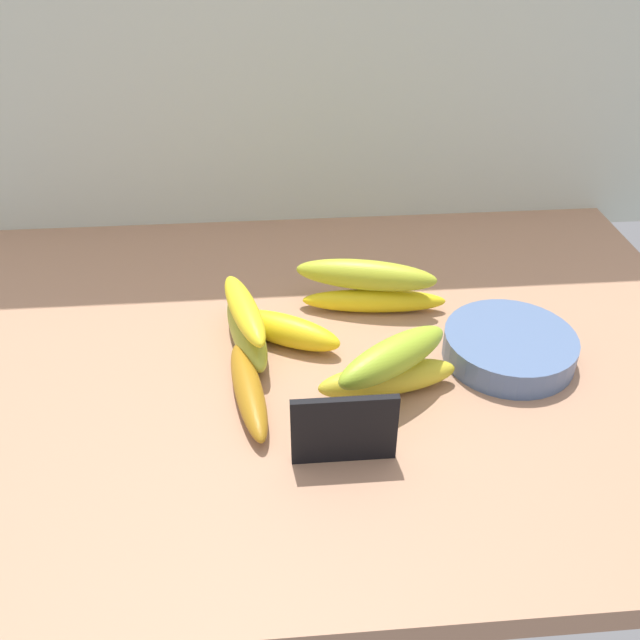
{
  "coord_description": "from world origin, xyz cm",
  "views": [
    {
      "loc": [
        -3.8,
        -68.43,
        56.06
      ],
      "look_at": [
        1.85,
        -0.03,
        8.0
      ],
      "focal_mm": 37.91,
      "sensor_mm": 36.0,
      "label": 1
    }
  ],
  "objects_px": {
    "chalkboard_sign": "(344,432)",
    "banana_6": "(366,275)",
    "banana_7": "(244,310)",
    "banana_1": "(248,390)",
    "banana_3": "(388,378)",
    "banana_5": "(393,357)",
    "fruit_bowl": "(509,347)",
    "banana_4": "(286,330)",
    "banana_2": "(246,331)",
    "banana_0": "(374,301)"
  },
  "relations": [
    {
      "from": "banana_1",
      "to": "banana_6",
      "type": "bearing_deg",
      "value": 48.53
    },
    {
      "from": "banana_3",
      "to": "banana_7",
      "type": "xyz_separation_m",
      "value": [
        -0.17,
        0.1,
        0.04
      ]
    },
    {
      "from": "banana_2",
      "to": "chalkboard_sign",
      "type": "bearing_deg",
      "value": -64.11
    },
    {
      "from": "banana_6",
      "to": "banana_7",
      "type": "bearing_deg",
      "value": -155.36
    },
    {
      "from": "banana_1",
      "to": "chalkboard_sign",
      "type": "bearing_deg",
      "value": -45.03
    },
    {
      "from": "banana_0",
      "to": "chalkboard_sign",
      "type": "bearing_deg",
      "value": -104.9
    },
    {
      "from": "banana_2",
      "to": "banana_4",
      "type": "bearing_deg",
      "value": -3.46
    },
    {
      "from": "banana_6",
      "to": "banana_7",
      "type": "relative_size",
      "value": 1.2
    },
    {
      "from": "chalkboard_sign",
      "to": "banana_6",
      "type": "bearing_deg",
      "value": 77.77
    },
    {
      "from": "chalkboard_sign",
      "to": "banana_5",
      "type": "distance_m",
      "value": 0.11
    },
    {
      "from": "fruit_bowl",
      "to": "banana_6",
      "type": "height_order",
      "value": "banana_6"
    },
    {
      "from": "banana_2",
      "to": "banana_4",
      "type": "height_order",
      "value": "banana_4"
    },
    {
      "from": "banana_2",
      "to": "banana_5",
      "type": "xyz_separation_m",
      "value": [
        0.17,
        -0.12,
        0.04
      ]
    },
    {
      "from": "chalkboard_sign",
      "to": "banana_2",
      "type": "height_order",
      "value": "chalkboard_sign"
    },
    {
      "from": "chalkboard_sign",
      "to": "banana_4",
      "type": "distance_m",
      "value": 0.22
    },
    {
      "from": "banana_7",
      "to": "banana_1",
      "type": "bearing_deg",
      "value": -88.24
    },
    {
      "from": "banana_2",
      "to": "banana_3",
      "type": "xyz_separation_m",
      "value": [
        0.17,
        -0.11,
        0.0
      ]
    },
    {
      "from": "banana_3",
      "to": "banana_5",
      "type": "bearing_deg",
      "value": -80.99
    },
    {
      "from": "banana_3",
      "to": "banana_5",
      "type": "xyz_separation_m",
      "value": [
        0.0,
        -0.01,
        0.04
      ]
    },
    {
      "from": "chalkboard_sign",
      "to": "banana_5",
      "type": "height_order",
      "value": "same"
    },
    {
      "from": "banana_1",
      "to": "banana_3",
      "type": "height_order",
      "value": "banana_3"
    },
    {
      "from": "banana_3",
      "to": "chalkboard_sign",
      "type": "bearing_deg",
      "value": -121.7
    },
    {
      "from": "banana_0",
      "to": "banana_4",
      "type": "height_order",
      "value": "banana_4"
    },
    {
      "from": "fruit_bowl",
      "to": "banana_0",
      "type": "bearing_deg",
      "value": 142.09
    },
    {
      "from": "chalkboard_sign",
      "to": "fruit_bowl",
      "type": "bearing_deg",
      "value": 34.28
    },
    {
      "from": "chalkboard_sign",
      "to": "banana_6",
      "type": "distance_m",
      "value": 0.29
    },
    {
      "from": "banana_5",
      "to": "banana_7",
      "type": "relative_size",
      "value": 0.98
    },
    {
      "from": "banana_5",
      "to": "banana_6",
      "type": "xyz_separation_m",
      "value": [
        -0.0,
        0.19,
        -0.01
      ]
    },
    {
      "from": "banana_3",
      "to": "banana_7",
      "type": "distance_m",
      "value": 0.2
    },
    {
      "from": "fruit_bowl",
      "to": "banana_0",
      "type": "distance_m",
      "value": 0.19
    },
    {
      "from": "banana_5",
      "to": "banana_1",
      "type": "bearing_deg",
      "value": 176.69
    },
    {
      "from": "banana_4",
      "to": "banana_7",
      "type": "xyz_separation_m",
      "value": [
        -0.05,
        -0.0,
        0.04
      ]
    },
    {
      "from": "banana_5",
      "to": "banana_7",
      "type": "distance_m",
      "value": 0.2
    },
    {
      "from": "chalkboard_sign",
      "to": "banana_7",
      "type": "height_order",
      "value": "chalkboard_sign"
    },
    {
      "from": "banana_3",
      "to": "banana_6",
      "type": "relative_size",
      "value": 0.87
    },
    {
      "from": "fruit_bowl",
      "to": "banana_1",
      "type": "bearing_deg",
      "value": -170.56
    },
    {
      "from": "banana_3",
      "to": "banana_5",
      "type": "distance_m",
      "value": 0.04
    },
    {
      "from": "banana_1",
      "to": "banana_5",
      "type": "height_order",
      "value": "banana_5"
    },
    {
      "from": "banana_0",
      "to": "banana_1",
      "type": "height_order",
      "value": "same"
    },
    {
      "from": "banana_6",
      "to": "chalkboard_sign",
      "type": "bearing_deg",
      "value": -102.23
    },
    {
      "from": "banana_3",
      "to": "banana_7",
      "type": "relative_size",
      "value": 1.05
    },
    {
      "from": "banana_3",
      "to": "banana_4",
      "type": "relative_size",
      "value": 1.11
    },
    {
      "from": "fruit_bowl",
      "to": "banana_5",
      "type": "height_order",
      "value": "banana_5"
    },
    {
      "from": "fruit_bowl",
      "to": "banana_0",
      "type": "height_order",
      "value": "fruit_bowl"
    },
    {
      "from": "banana_2",
      "to": "banana_3",
      "type": "height_order",
      "value": "same"
    },
    {
      "from": "banana_0",
      "to": "banana_4",
      "type": "xyz_separation_m",
      "value": [
        -0.12,
        -0.07,
        0.0
      ]
    },
    {
      "from": "banana_2",
      "to": "banana_4",
      "type": "xyz_separation_m",
      "value": [
        0.05,
        -0.0,
        0.0
      ]
    },
    {
      "from": "chalkboard_sign",
      "to": "fruit_bowl",
      "type": "height_order",
      "value": "chalkboard_sign"
    },
    {
      "from": "banana_0",
      "to": "banana_7",
      "type": "bearing_deg",
      "value": -159.2
    },
    {
      "from": "banana_3",
      "to": "banana_4",
      "type": "distance_m",
      "value": 0.16
    }
  ]
}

